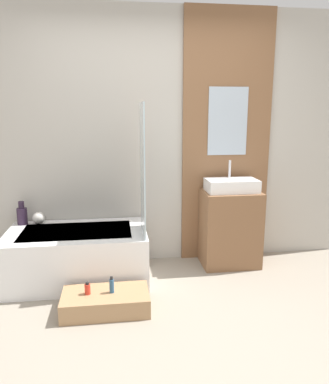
{
  "coord_description": "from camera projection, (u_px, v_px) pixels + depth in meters",
  "views": [
    {
      "loc": [
        -0.43,
        -2.29,
        1.6
      ],
      "look_at": [
        -0.02,
        0.69,
        0.94
      ],
      "focal_mm": 35.0,
      "sensor_mm": 36.0,
      "label": 1
    }
  ],
  "objects": [
    {
      "name": "ground_plane",
      "position": [
        181.0,
        343.0,
        2.62
      ],
      "size": [
        12.0,
        12.0,
        0.0
      ],
      "primitive_type": "plane",
      "color": "gray"
    },
    {
      "name": "wall_tiled_back",
      "position": [
        155.0,
        139.0,
        3.86
      ],
      "size": [
        4.2,
        0.06,
        2.6
      ],
      "primitive_type": "cube",
      "color": "#B7B2A8",
      "rests_on": "ground_plane"
    },
    {
      "name": "wall_wood_accent",
      "position": [
        227.0,
        138.0,
        3.91
      ],
      "size": [
        0.94,
        0.04,
        2.6
      ],
      "color": "brown",
      "rests_on": "ground_plane"
    },
    {
      "name": "bathtub",
      "position": [
        78.0,
        255.0,
        3.56
      ],
      "size": [
        1.3,
        0.77,
        0.49
      ],
      "color": "white",
      "rests_on": "ground_plane"
    },
    {
      "name": "glass_shower_screen",
      "position": [
        143.0,
        170.0,
        3.33
      ],
      "size": [
        0.01,
        0.45,
        1.18
      ],
      "primitive_type": "cube",
      "color": "silver",
      "rests_on": "bathtub"
    },
    {
      "name": "wooden_step_bench",
      "position": [
        106.0,
        302.0,
        3.03
      ],
      "size": [
        0.7,
        0.38,
        0.16
      ],
      "primitive_type": "cube",
      "color": "#A87F56",
      "rests_on": "ground_plane"
    },
    {
      "name": "vanity_cabinet",
      "position": [
        230.0,
        228.0,
        3.89
      ],
      "size": [
        0.58,
        0.42,
        0.79
      ],
      "primitive_type": "cube",
      "color": "brown",
      "rests_on": "ground_plane"
    },
    {
      "name": "sink",
      "position": [
        232.0,
        185.0,
        3.79
      ],
      "size": [
        0.51,
        0.3,
        0.31
      ],
      "color": "white",
      "rests_on": "vanity_cabinet"
    },
    {
      "name": "vase_tall_dark",
      "position": [
        22.0,
        215.0,
        3.7
      ],
      "size": [
        0.1,
        0.1,
        0.23
      ],
      "color": "#2D1E33",
      "rests_on": "bathtub"
    },
    {
      "name": "vase_round_light",
      "position": [
        39.0,
        218.0,
        3.71
      ],
      "size": [
        0.12,
        0.12,
        0.12
      ],
      "primitive_type": "sphere",
      "color": "silver",
      "rests_on": "bathtub"
    },
    {
      "name": "bottle_soap_primary",
      "position": [
        88.0,
        289.0,
        2.98
      ],
      "size": [
        0.05,
        0.05,
        0.1
      ],
      "color": "red",
      "rests_on": "wooden_step_bench"
    },
    {
      "name": "bottle_soap_secondary",
      "position": [
        112.0,
        285.0,
        3.0
      ],
      "size": [
        0.04,
        0.04,
        0.14
      ],
      "color": "#2D567A",
      "rests_on": "wooden_step_bench"
    }
  ]
}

